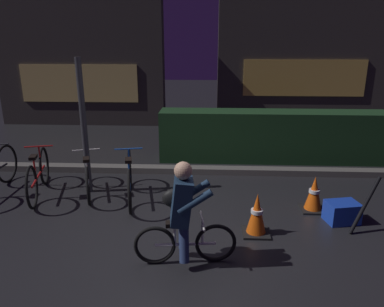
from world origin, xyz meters
The scene contains 14 objects.
ground_plane centered at (0.00, 0.00, 0.00)m, with size 40.00×40.00×0.00m, color black.
sidewalk_curb centered at (0.00, 2.20, 0.06)m, with size 12.00×0.24×0.12m, color #56544F.
hedge_row centered at (1.80, 3.10, 0.54)m, with size 4.80×0.70×1.07m, color #19381C.
storefront_left centered at (-3.45, 6.50, 1.82)m, with size 5.02×0.54×3.65m.
storefront_right centered at (3.33, 7.20, 2.49)m, with size 5.30×0.54×5.01m.
street_post centered at (-1.60, 1.20, 1.12)m, with size 0.10×0.10×2.25m, color #2D2D33.
parked_bike_left_mid centered at (-2.38, 1.02, 0.35)m, with size 0.53×1.66×0.78m.
parked_bike_center_left centered at (-1.59, 1.13, 0.32)m, with size 0.57×1.47×0.71m.
parked_bike_center_right centered at (-0.83, 0.93, 0.36)m, with size 0.49×1.68×0.79m.
traffic_cone_near centered at (1.10, -0.10, 0.28)m, with size 0.36×0.36×0.58m.
traffic_cone_far centered at (2.05, 0.66, 0.26)m, with size 0.36×0.36×0.55m.
blue_crate centered at (2.36, 0.30, 0.15)m, with size 0.44×0.32×0.30m, color #193DB7.
cyclist centered at (0.17, -0.79, 0.63)m, with size 1.19×0.50×1.25m.
closed_umbrella centered at (2.55, 0.05, 0.38)m, with size 0.05×0.05×0.85m, color black.
Camera 1 is at (0.45, -4.45, 2.48)m, focal length 33.70 mm.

